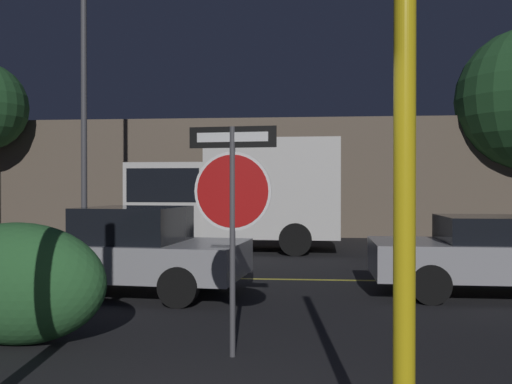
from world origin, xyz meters
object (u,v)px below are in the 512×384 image
at_px(delivery_truck, 236,192).
at_px(street_lamp, 84,68).
at_px(hedge_bush_1, 17,283).
at_px(stop_sign, 232,192).
at_px(passing_car_3, 501,254).
at_px(yellow_pole_right, 404,221).
at_px(passing_car_2, 129,251).

xyz_separation_m(delivery_truck, street_lamp, (-4.06, -0.76, 3.37)).
bearing_deg(hedge_bush_1, delivery_truck, 82.66).
height_order(stop_sign, street_lamp, street_lamp).
xyz_separation_m(stop_sign, delivery_truck, (-1.22, 9.92, -0.09)).
bearing_deg(passing_car_3, stop_sign, -45.31).
bearing_deg(delivery_truck, passing_car_3, -138.85).
bearing_deg(stop_sign, delivery_truck, 103.40).
xyz_separation_m(yellow_pole_right, delivery_truck, (-2.51, 12.67, 0.04)).
height_order(yellow_pole_right, passing_car_2, yellow_pole_right).
distance_m(passing_car_3, delivery_truck, 8.10).
bearing_deg(stop_sign, passing_car_3, 49.93).
height_order(yellow_pole_right, passing_car_3, yellow_pole_right).
xyz_separation_m(stop_sign, street_lamp, (-5.28, 9.16, 3.29)).
bearing_deg(yellow_pole_right, stop_sign, 115.11).
xyz_separation_m(stop_sign, hedge_bush_1, (-2.47, 0.24, -1.02)).
relative_size(yellow_pole_right, street_lamp, 0.41).
distance_m(stop_sign, hedge_bush_1, 2.68).
relative_size(stop_sign, passing_car_2, 0.58).
bearing_deg(yellow_pole_right, passing_car_3, 68.00).
height_order(stop_sign, hedge_bush_1, stop_sign).
height_order(yellow_pole_right, delivery_truck, yellow_pole_right).
relative_size(yellow_pole_right, hedge_bush_1, 1.54).
bearing_deg(yellow_pole_right, passing_car_2, 119.54).
bearing_deg(passing_car_2, delivery_truck, -2.41).
distance_m(passing_car_3, street_lamp, 11.52).
xyz_separation_m(yellow_pole_right, passing_car_3, (2.61, 6.47, -0.92)).
bearing_deg(delivery_truck, hedge_bush_1, 174.23).
distance_m(stop_sign, passing_car_3, 5.49).
relative_size(stop_sign, street_lamp, 0.31).
distance_m(yellow_pole_right, passing_car_2, 7.08).
bearing_deg(hedge_bush_1, street_lamp, 107.53).
bearing_deg(passing_car_2, stop_sign, -141.26).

